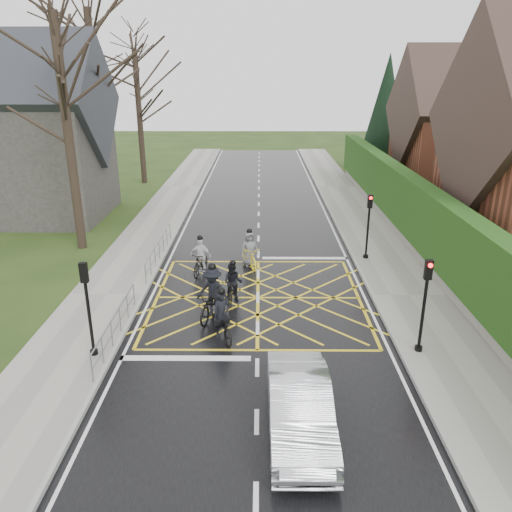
{
  "coord_description": "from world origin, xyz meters",
  "views": [
    {
      "loc": [
        0.06,
        -18.01,
        8.42
      ],
      "look_at": [
        -0.08,
        1.28,
        1.3
      ],
      "focal_mm": 35.0,
      "sensor_mm": 36.0,
      "label": 1
    }
  ],
  "objects_px": {
    "cyclist_back": "(233,286)",
    "cyclist_rear": "(222,322)",
    "cyclist_lead": "(249,253)",
    "car": "(300,407)",
    "cyclist_mid": "(213,298)",
    "cyclist_front": "(201,260)"
  },
  "relations": [
    {
      "from": "cyclist_front",
      "to": "cyclist_lead",
      "type": "bearing_deg",
      "value": 37.79
    },
    {
      "from": "cyclist_lead",
      "to": "cyclist_mid",
      "type": "bearing_deg",
      "value": -123.3
    },
    {
      "from": "cyclist_rear",
      "to": "cyclist_lead",
      "type": "bearing_deg",
      "value": 59.53
    },
    {
      "from": "cyclist_back",
      "to": "cyclist_rear",
      "type": "bearing_deg",
      "value": -85.61
    },
    {
      "from": "cyclist_rear",
      "to": "cyclist_mid",
      "type": "relative_size",
      "value": 0.86
    },
    {
      "from": "cyclist_mid",
      "to": "cyclist_front",
      "type": "height_order",
      "value": "cyclist_mid"
    },
    {
      "from": "cyclist_lead",
      "to": "car",
      "type": "distance_m",
      "value": 11.42
    },
    {
      "from": "cyclist_back",
      "to": "cyclist_front",
      "type": "relative_size",
      "value": 0.95
    },
    {
      "from": "cyclist_back",
      "to": "car",
      "type": "distance_m",
      "value": 7.76
    },
    {
      "from": "cyclist_mid",
      "to": "car",
      "type": "bearing_deg",
      "value": -49.05
    },
    {
      "from": "car",
      "to": "cyclist_front",
      "type": "bearing_deg",
      "value": 108.63
    },
    {
      "from": "car",
      "to": "cyclist_lead",
      "type": "bearing_deg",
      "value": 96.82
    },
    {
      "from": "cyclist_back",
      "to": "car",
      "type": "height_order",
      "value": "cyclist_back"
    },
    {
      "from": "cyclist_rear",
      "to": "cyclist_back",
      "type": "height_order",
      "value": "cyclist_rear"
    },
    {
      "from": "cyclist_mid",
      "to": "cyclist_back",
      "type": "bearing_deg",
      "value": 80.34
    },
    {
      "from": "cyclist_front",
      "to": "car",
      "type": "distance_m",
      "value": 10.96
    },
    {
      "from": "cyclist_back",
      "to": "cyclist_mid",
      "type": "xyz_separation_m",
      "value": [
        -0.66,
        -1.29,
        0.12
      ]
    },
    {
      "from": "cyclist_rear",
      "to": "cyclist_back",
      "type": "relative_size",
      "value": 1.11
    },
    {
      "from": "cyclist_back",
      "to": "cyclist_lead",
      "type": "relative_size",
      "value": 0.91
    },
    {
      "from": "cyclist_mid",
      "to": "cyclist_rear",
      "type": "bearing_deg",
      "value": -56.55
    },
    {
      "from": "cyclist_rear",
      "to": "cyclist_lead",
      "type": "xyz_separation_m",
      "value": [
        0.79,
        6.65,
        0.03
      ]
    },
    {
      "from": "cyclist_back",
      "to": "cyclist_mid",
      "type": "bearing_deg",
      "value": -108.18
    }
  ]
}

